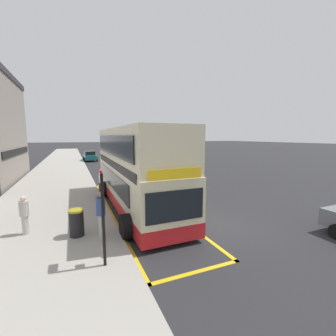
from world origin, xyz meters
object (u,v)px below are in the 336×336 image
Objects in this scene: parked_car_teal_kerbside at (90,156)px; litter_bin at (77,223)px; pedestrian_waiting_near_sign at (101,212)px; double_decker_bus at (135,171)px; parked_car_grey_across at (155,166)px; bus_stop_sign at (103,211)px; pedestrian_further_back at (24,214)px.

parked_car_teal_kerbside is 29.61m from litter_bin.
litter_bin is at bearing 152.45° from pedestrian_waiting_near_sign.
double_decker_bus is 12.01m from parked_car_grey_across.
litter_bin is (-0.72, 2.43, -1.13)m from bus_stop_sign.
pedestrian_waiting_near_sign is 1.69× the size of litter_bin.
bus_stop_sign is at bearing -52.69° from pedestrian_further_back.
bus_stop_sign is 2.77m from litter_bin.
bus_stop_sign is 31.99m from parked_car_teal_kerbside.
double_decker_bus reaches higher than pedestrian_further_back.
pedestrian_waiting_near_sign reaches higher than parked_car_teal_kerbside.
parked_car_teal_kerbside is (-5.57, 15.53, 0.00)m from parked_car_grey_across.
parked_car_teal_kerbside is (1.92, 31.92, -1.00)m from bus_stop_sign.
parked_car_teal_kerbside is at bearing 81.04° from pedestrian_further_back.
parked_car_grey_across is at bearing 64.94° from double_decker_bus.
parked_car_teal_kerbside is 2.35× the size of pedestrian_waiting_near_sign.
litter_bin is (-8.21, -13.95, -0.13)m from parked_car_grey_across.
pedestrian_waiting_near_sign is at bearing -114.44° from parked_car_grey_across.
pedestrian_further_back reaches higher than parked_car_teal_kerbside.
double_decker_bus is 6.07× the size of pedestrian_waiting_near_sign.
double_decker_bus is 6.08m from bus_stop_sign.
bus_stop_sign is 0.68× the size of parked_car_teal_kerbside.
litter_bin is (-0.87, 0.46, -0.44)m from pedestrian_waiting_near_sign.
bus_stop_sign is 18.04m from parked_car_grey_across.
double_decker_bus is at bearing -112.51° from parked_car_grey_across.
pedestrian_waiting_near_sign is 3.08m from pedestrian_further_back.
pedestrian_waiting_near_sign is at bearing -27.32° from pedestrian_further_back.
pedestrian_further_back is at bearing 152.68° from pedestrian_waiting_near_sign.
pedestrian_waiting_near_sign is (-2.28, -3.59, -0.95)m from double_decker_bus.
pedestrian_waiting_near_sign reaches higher than litter_bin.
pedestrian_further_back is at bearing 127.31° from bus_stop_sign.
pedestrian_further_back is at bearing 81.12° from parked_car_teal_kerbside.
double_decker_bus reaches higher than pedestrian_waiting_near_sign.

